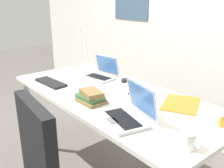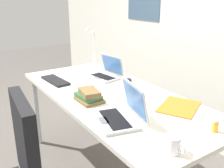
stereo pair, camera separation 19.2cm
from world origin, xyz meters
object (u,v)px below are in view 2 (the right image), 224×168
Objects in this scene: coffee_mug at (173,145)px; laptop_front_right at (121,114)px; external_keyboard at (55,81)px; desk_lamp at (91,47)px; pill_bottle at (215,125)px; paper_folder_center at (179,107)px; cell_phone at (134,92)px; laptop_back_left at (106,73)px; book_stack at (89,96)px; computer_mouse at (128,80)px.

laptop_front_right is at bearing -177.71° from coffee_mug.
laptop_front_right is 0.92m from external_keyboard.
desk_lamp reaches higher than pill_bottle.
laptop_front_right reaches higher than coffee_mug.
laptop_front_right is at bearing -137.71° from pill_bottle.
laptop_front_right is at bearing -21.73° from desk_lamp.
paper_folder_center is at bearing 82.87° from laptop_front_right.
cell_phone is (-0.33, 0.35, -0.04)m from laptop_front_right.
laptop_front_right is (0.76, -0.38, 0.00)m from laptop_back_left.
desk_lamp reaches higher than external_keyboard.
laptop_back_left reaches higher than paper_folder_center.
coffee_mug is (0.73, -0.34, 0.04)m from cell_phone.
pill_bottle is 0.85m from book_stack.
book_stack reaches higher than paper_folder_center.
laptop_back_left is 1.15m from pill_bottle.
cell_phone is 1.72× the size of pill_bottle.
laptop_back_left reaches higher than book_stack.
laptop_back_left is 0.82m from paper_folder_center.
paper_folder_center is at bearing 129.52° from coffee_mug.
laptop_back_left is 0.23m from computer_mouse.
computer_mouse is 1.06m from coffee_mug.
book_stack is (0.54, 0.04, 0.03)m from external_keyboard.
cell_phone is at bearing 132.76° from laptop_front_right.
cell_phone is 0.37m from book_stack.
laptop_back_left is at bearing 178.83° from pill_bottle.
book_stack is at bearing -154.44° from pill_bottle.
pill_bottle reaches higher than paper_folder_center.
external_keyboard is at bearing -177.32° from coffee_mug.
desk_lamp is 0.47m from laptop_back_left.
pill_bottle is 0.34m from coffee_mug.
laptop_front_right is at bearing -97.13° from paper_folder_center.
coffee_mug is at bearing -66.85° from cell_phone.
cell_phone is at bearing -50.31° from computer_mouse.
desk_lamp is 0.62m from external_keyboard.
external_keyboard is 1.32m from coffee_mug.
coffee_mug reaches higher than paper_folder_center.
coffee_mug is at bearing -17.23° from laptop_back_left.
book_stack reaches higher than pill_bottle.
laptop_back_left is at bearing -175.71° from paper_folder_center.
computer_mouse is 0.85× the size of coffee_mug.
laptop_front_right is 0.73m from computer_mouse.
laptop_front_right is 0.37m from book_stack.
cell_phone is at bearing -8.15° from desk_lamp.
desk_lamp is at bearing 178.28° from paper_folder_center.
laptop_back_left is at bearing -179.73° from computer_mouse.
desk_lamp is 1.35× the size of laptop_back_left.
pill_bottle is at bearing 92.43° from coffee_mug.
computer_mouse is 0.61m from paper_folder_center.
book_stack is at bearing -178.45° from laptop_front_right.
laptop_front_right is 2.65× the size of cell_phone.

